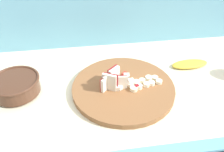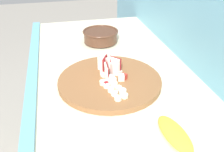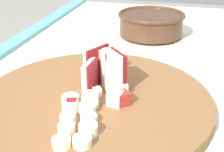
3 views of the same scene
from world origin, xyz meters
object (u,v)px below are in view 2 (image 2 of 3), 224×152
(apple_dice_pile, at_px, (115,77))
(ceramic_bowl, at_px, (101,36))
(banana_peel, at_px, (175,134))
(banana_slice_rows, at_px, (114,88))
(cutting_board, at_px, (110,81))
(apple_wedge_fan, at_px, (108,66))

(apple_dice_pile, relative_size, ceramic_bowl, 0.54)
(apple_dice_pile, distance_m, banana_peel, 0.32)
(banana_slice_rows, xyz_separation_m, banana_peel, (0.23, 0.12, -0.02))
(cutting_board, bearing_deg, banana_peel, 20.24)
(banana_slice_rows, height_order, banana_peel, banana_slice_rows)
(cutting_board, relative_size, banana_peel, 2.37)
(apple_wedge_fan, relative_size, banana_slice_rows, 0.76)
(apple_wedge_fan, height_order, banana_slice_rows, apple_wedge_fan)
(apple_dice_pile, xyz_separation_m, ceramic_bowl, (-0.40, 0.02, 0.01))
(apple_wedge_fan, relative_size, ceramic_bowl, 0.57)
(apple_dice_pile, bearing_deg, apple_wedge_fan, -163.89)
(banana_slice_rows, relative_size, banana_peel, 0.83)
(apple_wedge_fan, height_order, apple_dice_pile, apple_wedge_fan)
(banana_slice_rows, relative_size, ceramic_bowl, 0.76)
(apple_dice_pile, distance_m, ceramic_bowl, 0.40)
(cutting_board, xyz_separation_m, ceramic_bowl, (-0.39, 0.04, 0.03))
(cutting_board, xyz_separation_m, apple_wedge_fan, (-0.04, 0.00, 0.04))
(apple_dice_pile, bearing_deg, cutting_board, -119.41)
(apple_dice_pile, bearing_deg, banana_slice_rows, -17.53)
(apple_dice_pile, xyz_separation_m, banana_peel, (0.30, 0.10, -0.02))
(apple_wedge_fan, bearing_deg, ceramic_bowl, 173.77)
(apple_wedge_fan, distance_m, banana_peel, 0.37)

